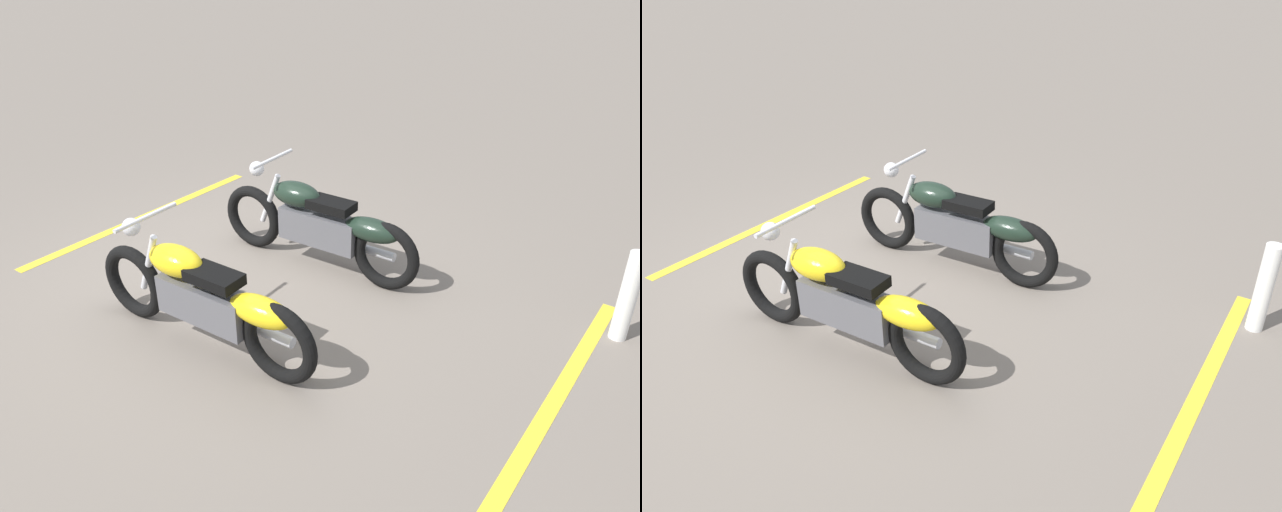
# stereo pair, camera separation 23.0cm
# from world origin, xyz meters

# --- Properties ---
(ground_plane) EXTENTS (60.00, 60.00, 0.00)m
(ground_plane) POSITION_xyz_m (0.00, 0.00, 0.00)
(ground_plane) COLOR slate
(motorcycle_bright_foreground) EXTENTS (2.23, 0.62, 1.04)m
(motorcycle_bright_foreground) POSITION_xyz_m (0.61, -0.80, 0.46)
(motorcycle_bright_foreground) COLOR black
(motorcycle_bright_foreground) RESTS_ON ground
(motorcycle_dark_foreground) EXTENTS (2.23, 0.62, 1.04)m
(motorcycle_dark_foreground) POSITION_xyz_m (0.60, 0.81, 0.46)
(motorcycle_dark_foreground) COLOR black
(motorcycle_dark_foreground) RESTS_ON ground
(bollard_post) EXTENTS (0.14, 0.14, 0.80)m
(bollard_post) POSITION_xyz_m (3.32, 1.22, 0.40)
(bollard_post) COLOR white
(bollard_post) RESTS_ON ground
(parking_stripe_near) EXTENTS (0.22, 3.20, 0.01)m
(parking_stripe_near) POSITION_xyz_m (-1.76, 0.63, 0.00)
(parking_stripe_near) COLOR yellow
(parking_stripe_near) RESTS_ON ground
(parking_stripe_mid) EXTENTS (0.22, 3.20, 0.01)m
(parking_stripe_mid) POSITION_xyz_m (3.12, 0.09, 0.00)
(parking_stripe_mid) COLOR yellow
(parking_stripe_mid) RESTS_ON ground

